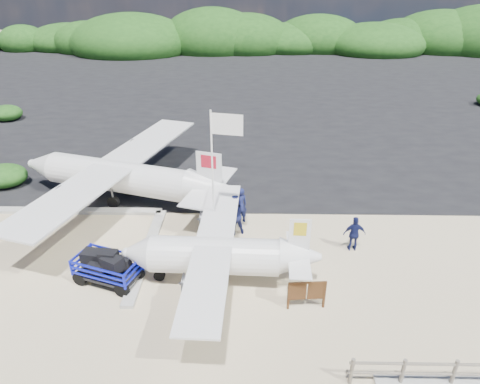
{
  "coord_description": "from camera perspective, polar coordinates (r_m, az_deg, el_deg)",
  "views": [
    {
      "loc": [
        -0.13,
        -13.81,
        11.01
      ],
      "look_at": [
        -0.46,
        3.43,
        2.06
      ],
      "focal_mm": 32.0,
      "sensor_mm": 36.0,
      "label": 1
    }
  ],
  "objects": [
    {
      "name": "fence",
      "position": [
        15.37,
        26.22,
        -22.03
      ],
      "size": [
        6.4,
        2.0,
        1.1
      ],
      "primitive_type": null,
      "color": "#B2B2B2",
      "rests_on": "ground"
    },
    {
      "name": "baggage_cart",
      "position": [
        18.14,
        -16.94,
        -11.35
      ],
      "size": [
        3.06,
        2.36,
        1.35
      ],
      "primitive_type": null,
      "rotation": [
        0.0,
        0.0,
        -0.34
      ],
      "color": "#0E18D2",
      "rests_on": "ground"
    },
    {
      "name": "signboard",
      "position": [
        16.44,
        8.71,
        -15.01
      ],
      "size": [
        1.49,
        0.26,
        1.22
      ],
      "primitive_type": null,
      "rotation": [
        0.0,
        0.0,
        0.08
      ],
      "color": "#4D2E16",
      "rests_on": "ground"
    },
    {
      "name": "asphalt_apron",
      "position": [
        45.17,
        1.25,
        13.32
      ],
      "size": [
        90.0,
        50.0,
        0.04
      ],
      "primitive_type": null,
      "color": "#B2B2B2",
      "rests_on": "ground"
    },
    {
      "name": "aircraft_large",
      "position": [
        45.06,
        24.51,
        10.87
      ],
      "size": [
        18.24,
        18.24,
        4.39
      ],
      "primitive_type": null,
      "rotation": [
        0.0,
        0.0,
        2.85
      ],
      "color": "#B2B2B2",
      "rests_on": "ground"
    },
    {
      "name": "crew_b",
      "position": [
        19.75,
        -0.8,
        -3.05
      ],
      "size": [
        1.17,
        1.05,
        1.98
      ],
      "primitive_type": "imported",
      "rotation": [
        0.0,
        0.0,
        3.51
      ],
      "color": "#131949",
      "rests_on": "ground"
    },
    {
      "name": "vegetation_band",
      "position": [
        69.68,
        1.24,
        18.33
      ],
      "size": [
        124.0,
        8.0,
        4.4
      ],
      "primitive_type": null,
      "color": "#B2B2B2",
      "rests_on": "ground"
    },
    {
      "name": "crew_a",
      "position": [
        20.64,
        0.05,
        -1.8
      ],
      "size": [
        0.8,
        0.68,
        1.85
      ],
      "primitive_type": "imported",
      "rotation": [
        0.0,
        0.0,
        3.56
      ],
      "color": "#131949",
      "rests_on": "ground"
    },
    {
      "name": "flagpole",
      "position": [
        19.22,
        -3.36,
        -7.56
      ],
      "size": [
        1.35,
        0.78,
        6.35
      ],
      "primitive_type": null,
      "rotation": [
        0.0,
        0.0,
        -0.21
      ],
      "color": "white",
      "rests_on": "ground"
    },
    {
      "name": "ground",
      "position": [
        17.66,
        1.29,
        -11.14
      ],
      "size": [
        160.0,
        160.0,
        0.0
      ],
      "primitive_type": "plane",
      "color": "beige"
    },
    {
      "name": "crew_c",
      "position": [
        19.33,
        15.01,
        -5.41
      ],
      "size": [
        0.97,
        0.41,
        1.65
      ],
      "primitive_type": "imported",
      "rotation": [
        0.0,
        0.0,
        3.15
      ],
      "color": "#131949",
      "rests_on": "ground"
    },
    {
      "name": "aircraft_small",
      "position": [
        50.39,
        -11.33,
        14.3
      ],
      "size": [
        8.28,
        8.28,
        2.87
      ],
      "primitive_type": null,
      "rotation": [
        0.0,
        0.0,
        3.1
      ],
      "color": "#B2B2B2",
      "rests_on": "ground"
    },
    {
      "name": "lagoon",
      "position": [
        20.84,
        -24.52,
        -7.28
      ],
      "size": [
        9.0,
        7.0,
        0.4
      ],
      "primitive_type": null,
      "color": "#B2B2B2",
      "rests_on": "ground"
    }
  ]
}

